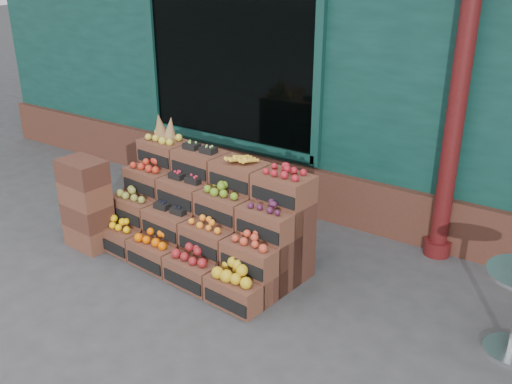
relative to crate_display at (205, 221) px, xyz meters
The scene contains 4 objects.
ground 1.09m from the crate_display, 38.81° to the right, with size 60.00×60.00×0.00m, color #3C3C3E.
crate_display is the anchor object (origin of this frame).
spare_crates 1.31m from the crate_display, 156.69° to the right, with size 0.51×0.37×0.98m.
shopkeeper 2.31m from the crate_display, 105.15° to the left, with size 0.75×0.49×2.06m, color #1C6228.
Camera 1 is at (2.61, -3.43, 2.96)m, focal length 40.00 mm.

